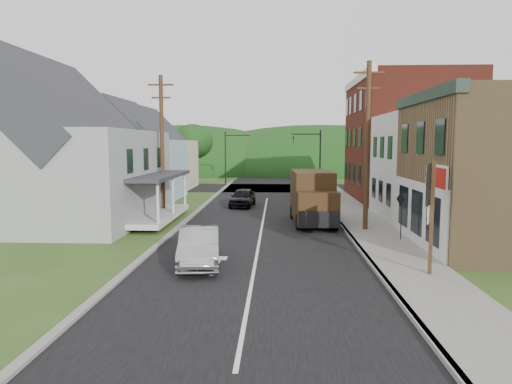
# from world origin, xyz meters

# --- Properties ---
(ground) EXTENTS (120.00, 120.00, 0.00)m
(ground) POSITION_xyz_m (0.00, 0.00, 0.00)
(ground) COLOR #2D4719
(ground) RESTS_ON ground
(road) EXTENTS (9.00, 90.00, 0.02)m
(road) POSITION_xyz_m (0.00, 10.00, 0.00)
(road) COLOR black
(road) RESTS_ON ground
(cross_road) EXTENTS (60.00, 9.00, 0.02)m
(cross_road) POSITION_xyz_m (0.00, 27.00, 0.00)
(cross_road) COLOR black
(cross_road) RESTS_ON ground
(sidewalk_right) EXTENTS (2.80, 55.00, 0.15)m
(sidewalk_right) POSITION_xyz_m (5.90, 8.00, 0.07)
(sidewalk_right) COLOR slate
(sidewalk_right) RESTS_ON ground
(curb_right) EXTENTS (0.20, 55.00, 0.15)m
(curb_right) POSITION_xyz_m (4.55, 8.00, 0.07)
(curb_right) COLOR slate
(curb_right) RESTS_ON ground
(curb_left) EXTENTS (0.30, 55.00, 0.12)m
(curb_left) POSITION_xyz_m (-4.65, 8.00, 0.06)
(curb_left) COLOR slate
(curb_left) RESTS_ON ground
(storefront_tan) EXTENTS (8.00, 8.00, 7.00)m
(storefront_tan) POSITION_xyz_m (11.30, 0.00, 3.50)
(storefront_tan) COLOR brown
(storefront_tan) RESTS_ON ground
(storefront_white) EXTENTS (8.00, 7.00, 6.50)m
(storefront_white) POSITION_xyz_m (11.30, 7.50, 3.25)
(storefront_white) COLOR silver
(storefront_white) RESTS_ON ground
(storefront_red) EXTENTS (8.00, 12.00, 10.00)m
(storefront_red) POSITION_xyz_m (11.30, 17.00, 5.00)
(storefront_red) COLOR #5E2016
(storefront_red) RESTS_ON ground
(house_gray) EXTENTS (10.20, 12.24, 8.35)m
(house_gray) POSITION_xyz_m (-12.00, 6.00, 4.23)
(house_gray) COLOR gray
(house_gray) RESTS_ON ground
(house_blue) EXTENTS (7.14, 8.16, 7.28)m
(house_blue) POSITION_xyz_m (-11.00, 17.00, 3.69)
(house_blue) COLOR #9BBFD4
(house_blue) RESTS_ON ground
(house_cream) EXTENTS (7.14, 8.16, 7.28)m
(house_cream) POSITION_xyz_m (-11.50, 26.00, 3.69)
(house_cream) COLOR beige
(house_cream) RESTS_ON ground
(utility_pole_right) EXTENTS (1.60, 0.26, 9.00)m
(utility_pole_right) POSITION_xyz_m (5.60, 3.50, 4.66)
(utility_pole_right) COLOR #472D19
(utility_pole_right) RESTS_ON ground
(utility_pole_left) EXTENTS (1.60, 0.26, 9.00)m
(utility_pole_left) POSITION_xyz_m (-6.50, 8.00, 4.66)
(utility_pole_left) COLOR #472D19
(utility_pole_left) RESTS_ON ground
(traffic_signal_right) EXTENTS (2.87, 0.20, 6.00)m
(traffic_signal_right) POSITION_xyz_m (4.30, 23.50, 3.76)
(traffic_signal_right) COLOR black
(traffic_signal_right) RESTS_ON ground
(traffic_signal_left) EXTENTS (2.87, 0.20, 6.00)m
(traffic_signal_left) POSITION_xyz_m (-4.30, 30.50, 3.76)
(traffic_signal_left) COLOR black
(traffic_signal_left) RESTS_ON ground
(tree_left_b) EXTENTS (4.80, 4.80, 6.94)m
(tree_left_b) POSITION_xyz_m (-17.00, 12.00, 4.88)
(tree_left_b) COLOR #382616
(tree_left_b) RESTS_ON ground
(tree_left_c) EXTENTS (5.80, 5.80, 8.41)m
(tree_left_c) POSITION_xyz_m (-19.00, 20.00, 5.94)
(tree_left_c) COLOR #382616
(tree_left_c) RESTS_ON ground
(tree_left_d) EXTENTS (4.80, 4.80, 6.94)m
(tree_left_d) POSITION_xyz_m (-9.00, 32.00, 4.88)
(tree_left_d) COLOR #382616
(tree_left_d) RESTS_ON ground
(forested_ridge) EXTENTS (90.00, 30.00, 16.00)m
(forested_ridge) POSITION_xyz_m (0.00, 55.00, 0.00)
(forested_ridge) COLOR black
(forested_ridge) RESTS_ON ground
(silver_sedan) EXTENTS (2.08, 4.50, 1.43)m
(silver_sedan) POSITION_xyz_m (-2.18, -3.57, 0.71)
(silver_sedan) COLOR #A5A6AA
(silver_sedan) RESTS_ON ground
(dark_sedan) EXTENTS (1.99, 4.12, 1.36)m
(dark_sedan) POSITION_xyz_m (-1.72, 12.84, 0.68)
(dark_sedan) COLOR black
(dark_sedan) RESTS_ON ground
(delivery_van) EXTENTS (2.54, 5.66, 3.11)m
(delivery_van) POSITION_xyz_m (2.95, 5.77, 1.57)
(delivery_van) COLOR #321E0D
(delivery_van) RESTS_ON ground
(route_sign_cluster) EXTENTS (1.00, 2.11, 3.99)m
(route_sign_cluster) POSITION_xyz_m (6.21, -4.89, 2.73)
(route_sign_cluster) COLOR #472D19
(route_sign_cluster) RESTS_ON sidewalk_right
(warning_sign) EXTENTS (0.26, 0.58, 2.25)m
(warning_sign) POSITION_xyz_m (6.78, 0.92, 1.59)
(warning_sign) COLOR black
(warning_sign) RESTS_ON sidewalk_right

